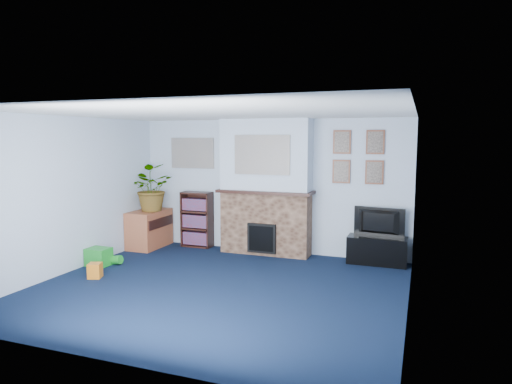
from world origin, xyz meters
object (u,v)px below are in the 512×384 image
at_px(television, 378,222).
at_px(bookshelf, 197,221).
at_px(tv_stand, 377,250).
at_px(sideboard, 149,229).

distance_m(television, bookshelf, 3.36).
relative_size(television, bookshelf, 0.79).
xyz_separation_m(tv_stand, television, (0.00, 0.02, 0.47)).
bearing_deg(tv_stand, bookshelf, 178.69).
bearing_deg(bookshelf, television, -0.96).
height_order(tv_stand, sideboard, sideboard).
xyz_separation_m(television, sideboard, (-4.19, -0.30, -0.34)).
height_order(television, sideboard, television).
xyz_separation_m(bookshelf, sideboard, (-0.84, -0.36, -0.15)).
bearing_deg(television, sideboard, 10.96).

